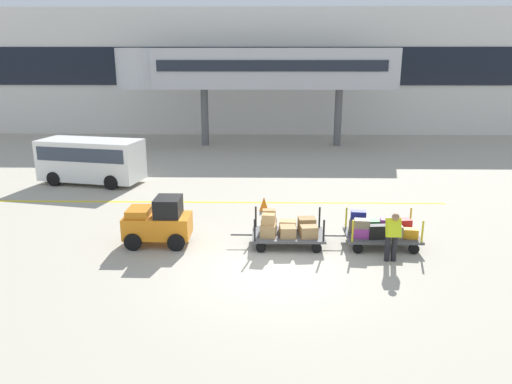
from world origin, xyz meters
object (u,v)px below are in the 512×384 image
Objects in this scene: baggage_handler at (393,234)px; baggage_tug at (159,222)px; baggage_cart_middle at (380,230)px; baggage_cart_lead at (286,229)px; shuttle_van at (91,158)px; safety_cone_near at (264,204)px.

baggage_tug is at bearing 169.91° from baggage_handler.
baggage_cart_middle is at bearing -0.28° from baggage_tug.
baggage_handler reaches higher than baggage_cart_lead.
shuttle_van is (-12.04, 9.07, 0.37)m from baggage_handler.
shuttle_van reaches higher than baggage_tug.
baggage_tug is 7.27m from baggage_handler.
shuttle_van reaches higher than safety_cone_near.
shuttle_van is at bearing 143.00° from baggage_handler.
baggage_tug is 0.70× the size of baggage_cart_middle.
baggage_handler is at bearing -87.15° from baggage_cart_middle.
baggage_handler is 2.84× the size of safety_cone_near.
baggage_cart_lead is 2.99m from baggage_cart_middle.
baggage_cart_lead reaches higher than safety_cone_near.
safety_cone_near is at bearing 127.61° from baggage_handler.
baggage_handler is 6.22m from safety_cone_near.
baggage_handler is 15.08m from shuttle_van.
baggage_handler is (0.06, -1.24, 0.33)m from baggage_cart_middle.
baggage_tug is 4.98m from safety_cone_near.
baggage_cart_lead is at bearing -0.31° from baggage_tug.
baggage_cart_middle is at bearing -44.60° from safety_cone_near.
baggage_cart_middle is 1.92× the size of baggage_handler.
baggage_cart_middle is at bearing 92.85° from baggage_handler.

